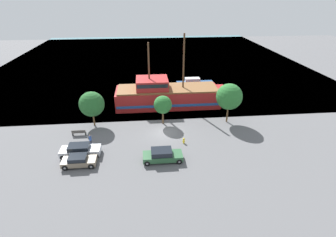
{
  "coord_description": "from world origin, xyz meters",
  "views": [
    {
      "loc": [
        -2.6,
        -32.35,
        18.33
      ],
      "look_at": [
        0.69,
        2.0,
        1.2
      ],
      "focal_mm": 28.0,
      "sensor_mm": 36.0,
      "label": 1
    }
  ],
  "objects_px": {
    "bench_promenade_east": "(79,132)",
    "pirate_ship": "(167,95)",
    "moored_boat_dockside": "(194,84)",
    "parked_car_curb_mid": "(80,150)",
    "pedestrian_walking_near": "(90,140)",
    "fire_hydrant": "(184,140)",
    "parked_car_curb_rear": "(79,161)",
    "parked_car_curb_front": "(162,155)"
  },
  "relations": [
    {
      "from": "bench_promenade_east",
      "to": "pirate_ship",
      "type": "bearing_deg",
      "value": 35.74
    },
    {
      "from": "pirate_ship",
      "to": "moored_boat_dockside",
      "type": "distance_m",
      "value": 11.05
    },
    {
      "from": "parked_car_curb_mid",
      "to": "bench_promenade_east",
      "type": "height_order",
      "value": "parked_car_curb_mid"
    },
    {
      "from": "pedestrian_walking_near",
      "to": "fire_hydrant",
      "type": "bearing_deg",
      "value": -2.81
    },
    {
      "from": "parked_car_curb_rear",
      "to": "parked_car_curb_mid",
      "type": "bearing_deg",
      "value": 97.08
    },
    {
      "from": "parked_car_curb_front",
      "to": "parked_car_curb_mid",
      "type": "relative_size",
      "value": 0.98
    },
    {
      "from": "fire_hydrant",
      "to": "pirate_ship",
      "type": "bearing_deg",
      "value": 94.7
    },
    {
      "from": "parked_car_curb_mid",
      "to": "fire_hydrant",
      "type": "relative_size",
      "value": 6.22
    },
    {
      "from": "parked_car_curb_mid",
      "to": "pedestrian_walking_near",
      "type": "xyz_separation_m",
      "value": [
        0.88,
        2.13,
        0.08
      ]
    },
    {
      "from": "pirate_ship",
      "to": "bench_promenade_east",
      "type": "xyz_separation_m",
      "value": [
        -13.14,
        -9.46,
        -1.43
      ]
    },
    {
      "from": "fire_hydrant",
      "to": "pedestrian_walking_near",
      "type": "distance_m",
      "value": 12.13
    },
    {
      "from": "moored_boat_dockside",
      "to": "bench_promenade_east",
      "type": "distance_m",
      "value": 26.88
    },
    {
      "from": "pirate_ship",
      "to": "fire_hydrant",
      "type": "bearing_deg",
      "value": -85.3
    },
    {
      "from": "moored_boat_dockside",
      "to": "parked_car_curb_front",
      "type": "distance_m",
      "value": 26.76
    },
    {
      "from": "moored_boat_dockside",
      "to": "parked_car_curb_mid",
      "type": "relative_size",
      "value": 1.58
    },
    {
      "from": "parked_car_curb_front",
      "to": "pirate_ship",
      "type": "bearing_deg",
      "value": 82.93
    },
    {
      "from": "parked_car_curb_rear",
      "to": "parked_car_curb_front",
      "type": "bearing_deg",
      "value": 0.53
    },
    {
      "from": "pirate_ship",
      "to": "parked_car_curb_rear",
      "type": "height_order",
      "value": "pirate_ship"
    },
    {
      "from": "fire_hydrant",
      "to": "moored_boat_dockside",
      "type": "bearing_deg",
      "value": 75.84
    },
    {
      "from": "moored_boat_dockside",
      "to": "parked_car_curb_rear",
      "type": "bearing_deg",
      "value": -125.59
    },
    {
      "from": "bench_promenade_east",
      "to": "pedestrian_walking_near",
      "type": "distance_m",
      "value": 3.56
    },
    {
      "from": "fire_hydrant",
      "to": "parked_car_curb_mid",
      "type": "bearing_deg",
      "value": -173.25
    },
    {
      "from": "moored_boat_dockside",
      "to": "pedestrian_walking_near",
      "type": "height_order",
      "value": "moored_boat_dockside"
    },
    {
      "from": "bench_promenade_east",
      "to": "parked_car_curb_rear",
      "type": "bearing_deg",
      "value": -78.23
    },
    {
      "from": "parked_car_curb_mid",
      "to": "fire_hydrant",
      "type": "bearing_deg",
      "value": 6.75
    },
    {
      "from": "parked_car_curb_front",
      "to": "fire_hydrant",
      "type": "xyz_separation_m",
      "value": [
        3.11,
        3.61,
        -0.32
      ]
    },
    {
      "from": "bench_promenade_east",
      "to": "pedestrian_walking_near",
      "type": "height_order",
      "value": "pedestrian_walking_near"
    },
    {
      "from": "moored_boat_dockside",
      "to": "parked_car_curb_mid",
      "type": "bearing_deg",
      "value": -128.44
    },
    {
      "from": "moored_boat_dockside",
      "to": "bench_promenade_east",
      "type": "xyz_separation_m",
      "value": [
        -19.69,
        -18.29,
        -0.29
      ]
    },
    {
      "from": "fire_hydrant",
      "to": "bench_promenade_east",
      "type": "height_order",
      "value": "bench_promenade_east"
    },
    {
      "from": "moored_boat_dockside",
      "to": "fire_hydrant",
      "type": "relative_size",
      "value": 9.83
    },
    {
      "from": "parked_car_curb_rear",
      "to": "fire_hydrant",
      "type": "xyz_separation_m",
      "value": [
        12.72,
        3.69,
        -0.25
      ]
    },
    {
      "from": "parked_car_curb_front",
      "to": "parked_car_curb_rear",
      "type": "distance_m",
      "value": 9.61
    },
    {
      "from": "parked_car_curb_rear",
      "to": "pedestrian_walking_near",
      "type": "bearing_deg",
      "value": 81.9
    },
    {
      "from": "parked_car_curb_rear",
      "to": "bench_promenade_east",
      "type": "height_order",
      "value": "parked_car_curb_rear"
    },
    {
      "from": "moored_boat_dockside",
      "to": "fire_hydrant",
      "type": "distance_m",
      "value": 22.42
    },
    {
      "from": "bench_promenade_east",
      "to": "fire_hydrant",
      "type": "bearing_deg",
      "value": -13.63
    },
    {
      "from": "moored_boat_dockside",
      "to": "parked_car_curb_rear",
      "type": "xyz_separation_m",
      "value": [
        -18.2,
        -25.43,
        -0.08
      ]
    },
    {
      "from": "parked_car_curb_rear",
      "to": "pirate_ship",
      "type": "bearing_deg",
      "value": 54.91
    },
    {
      "from": "parked_car_curb_mid",
      "to": "pedestrian_walking_near",
      "type": "relative_size",
      "value": 2.99
    },
    {
      "from": "pirate_ship",
      "to": "parked_car_curb_front",
      "type": "bearing_deg",
      "value": -97.07
    },
    {
      "from": "parked_car_curb_rear",
      "to": "bench_promenade_east",
      "type": "distance_m",
      "value": 7.29
    }
  ]
}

